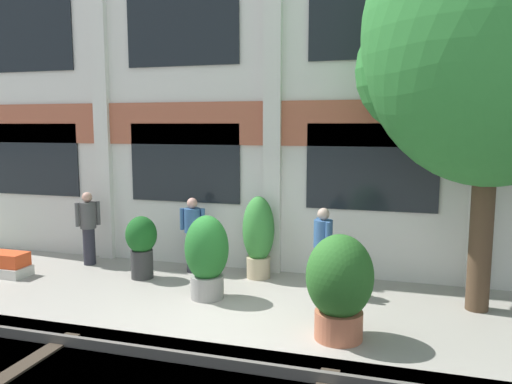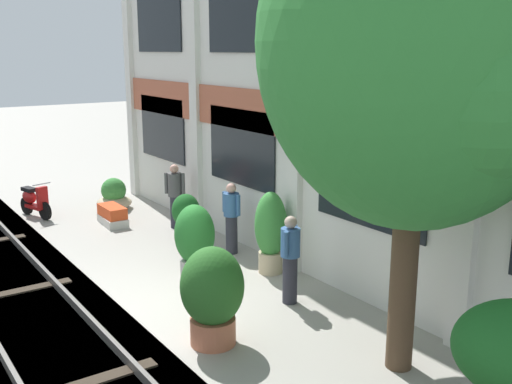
% 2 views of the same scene
% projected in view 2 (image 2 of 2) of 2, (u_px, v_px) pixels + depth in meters
% --- Properties ---
extents(ground_plane, '(80.00, 80.00, 0.00)m').
position_uv_depth(ground_plane, '(172.00, 301.00, 10.66)').
color(ground_plane, '#9E998E').
extents(apartment_facade, '(16.20, 0.64, 8.40)m').
position_uv_depth(apartment_facade, '(309.00, 60.00, 11.36)').
color(apartment_facade, silver).
rests_on(apartment_facade, ground).
extents(rail_tracks, '(23.84, 2.80, 0.43)m').
position_uv_depth(rail_tracks, '(45.00, 342.00, 9.46)').
color(rail_tracks, '#5B5449').
rests_on(rail_tracks, ground).
extents(broadleaf_tree, '(4.27, 4.07, 6.85)m').
position_uv_depth(broadleaf_tree, '(417.00, 51.00, 7.46)').
color(broadleaf_tree, '#4C3826').
rests_on(broadleaf_tree, ground).
extents(potted_plant_glazed_jar, '(0.78, 0.78, 1.50)m').
position_uv_depth(potted_plant_glazed_jar, '(195.00, 240.00, 11.52)').
color(potted_plant_glazed_jar, gray).
rests_on(potted_plant_glazed_jar, ground).
extents(potted_plant_square_trough, '(1.09, 0.56, 0.48)m').
position_uv_depth(potted_plant_square_trough, '(112.00, 215.00, 15.29)').
color(potted_plant_square_trough, beige).
rests_on(potted_plant_square_trough, ground).
extents(potted_plant_ribbed_drum, '(0.62, 0.62, 1.26)m').
position_uv_depth(potted_plant_ribbed_drum, '(186.00, 218.00, 13.29)').
color(potted_plant_ribbed_drum, '#333333').
rests_on(potted_plant_ribbed_drum, ground).
extents(potted_plant_fluted_column, '(0.64, 0.64, 1.66)m').
position_uv_depth(potted_plant_fluted_column, '(271.00, 229.00, 11.84)').
color(potted_plant_fluted_column, tan).
rests_on(potted_plant_fluted_column, ground).
extents(potted_plant_stone_basin, '(0.97, 0.97, 1.54)m').
position_uv_depth(potted_plant_stone_basin, '(212.00, 293.00, 8.95)').
color(potted_plant_stone_basin, '#B76647').
rests_on(potted_plant_stone_basin, ground).
extents(potted_plant_wide_bowl, '(0.97, 0.97, 0.88)m').
position_uv_depth(potted_plant_wide_bowl, '(114.00, 196.00, 16.75)').
color(potted_plant_wide_bowl, tan).
rests_on(potted_plant_wide_bowl, ground).
extents(scooter_near_curb, '(1.35, 0.63, 0.98)m').
position_uv_depth(scooter_near_curb, '(34.00, 201.00, 15.93)').
color(scooter_near_curb, black).
rests_on(scooter_near_curb, ground).
extents(resident_by_doorway, '(0.34, 0.47, 1.59)m').
position_uv_depth(resident_by_doorway, '(290.00, 257.00, 10.41)').
color(resident_by_doorway, '#282833').
rests_on(resident_by_doorway, ground).
extents(resident_watching_tracks, '(0.40, 0.40, 1.62)m').
position_uv_depth(resident_watching_tracks, '(175.00, 194.00, 14.86)').
color(resident_watching_tracks, '#282833').
rests_on(resident_watching_tracks, ground).
extents(resident_near_plants, '(0.52, 0.34, 1.57)m').
position_uv_depth(resident_near_plants, '(231.00, 216.00, 12.98)').
color(resident_near_plants, '#282833').
rests_on(resident_near_plants, ground).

